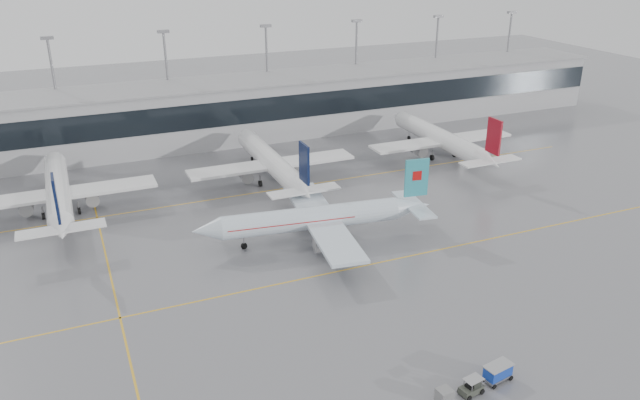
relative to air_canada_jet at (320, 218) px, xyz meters
name	(u,v)px	position (x,y,z in m)	size (l,w,h in m)	color
ground	(356,268)	(1.10, -9.50, -3.42)	(320.00, 320.00, 0.00)	slate
taxi_line_main	(356,268)	(1.10, -9.50, -3.42)	(120.00, 0.25, 0.01)	gold
taxi_line_north	(279,189)	(1.10, 20.50, -3.42)	(120.00, 0.25, 0.01)	gold
taxi_line_cross	(107,260)	(-28.90, 5.50, -3.42)	(0.25, 60.00, 0.01)	gold
terminal	(228,111)	(1.10, 52.50, 2.58)	(180.00, 15.00, 12.00)	#A1A1A5
terminal_glass	(238,113)	(1.10, 44.95, 4.08)	(180.00, 0.20, 5.00)	black
terminal_roof	(226,82)	(1.10, 52.50, 8.78)	(182.00, 16.00, 0.40)	gray
light_masts	(219,71)	(1.10, 58.50, 9.92)	(156.40, 1.00, 22.60)	gray
air_canada_jet	(320,218)	(0.00, 0.00, 0.00)	(35.08, 27.87, 10.85)	silver
parked_jet_b	(58,192)	(-33.90, 24.19, 0.29)	(29.64, 36.96, 11.72)	white
parked_jet_c	(272,162)	(1.10, 24.19, 0.29)	(29.64, 36.96, 11.72)	white
parked_jet_d	(441,139)	(36.10, 24.19, 0.29)	(29.64, 36.96, 11.72)	white
baggage_tug	(471,389)	(0.44, -35.88, -2.83)	(3.53, 1.81, 1.68)	#363A31
baggage_cart	(498,371)	(3.98, -35.26, -2.36)	(3.18, 2.12, 1.82)	gray
gse_unit	(444,396)	(-2.52, -35.80, -2.73)	(1.38, 1.28, 1.38)	slate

